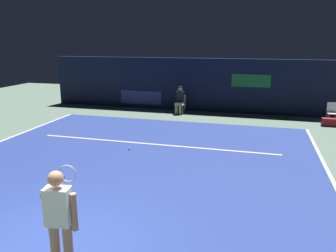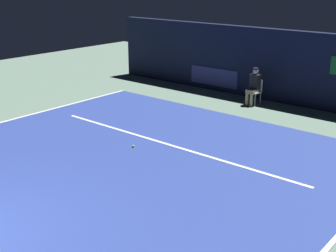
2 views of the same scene
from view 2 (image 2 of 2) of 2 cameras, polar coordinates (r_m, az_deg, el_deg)
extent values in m
plane|color=slate|center=(11.27, -6.11, -4.96)|extent=(30.45, 30.45, 0.00)
cube|color=navy|center=(11.27, -6.11, -4.93)|extent=(10.66, 10.67, 0.01)
cube|color=white|center=(8.68, 19.71, -13.60)|extent=(0.10, 10.67, 0.01)
cube|color=white|center=(15.31, -20.01, 0.45)|extent=(0.10, 10.67, 0.01)
cube|color=white|center=(12.53, 0.02, -2.31)|extent=(8.31, 0.10, 0.01)
cube|color=#141933|center=(17.10, 13.30, 7.35)|extent=(14.72, 0.30, 2.60)
cube|color=navy|center=(18.39, 5.73, 6.13)|extent=(2.20, 0.04, 0.70)
cube|color=white|center=(16.56, 10.64, 4.19)|extent=(0.47, 0.43, 0.04)
cube|color=white|center=(16.67, 11.07, 5.08)|extent=(0.42, 0.06, 0.42)
cylinder|color=#B2B2B7|center=(16.58, 9.73, 3.44)|extent=(0.03, 0.03, 0.46)
cylinder|color=#B2B2B7|center=(16.38, 10.80, 3.19)|extent=(0.03, 0.03, 0.46)
cylinder|color=#B2B2B7|center=(16.86, 10.39, 3.65)|extent=(0.03, 0.03, 0.46)
cylinder|color=#B2B2B7|center=(16.66, 11.45, 3.41)|extent=(0.03, 0.03, 0.46)
cube|color=tan|center=(16.49, 10.49, 4.28)|extent=(0.35, 0.42, 0.14)
cylinder|color=tan|center=(16.46, 9.82, 3.32)|extent=(0.11, 0.11, 0.46)
cylinder|color=tan|center=(16.36, 10.34, 3.20)|extent=(0.11, 0.11, 0.46)
cube|color=black|center=(16.51, 10.79, 5.46)|extent=(0.36, 0.24, 0.52)
sphere|color=beige|center=(16.43, 10.87, 6.75)|extent=(0.20, 0.20, 0.20)
cylinder|color=#141933|center=(16.41, 10.89, 7.06)|extent=(0.19, 0.19, 0.04)
sphere|color=#CCE033|center=(12.36, -4.35, -2.52)|extent=(0.07, 0.07, 0.07)
camera|label=1|loc=(4.53, -64.81, -5.53)|focal=35.60mm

